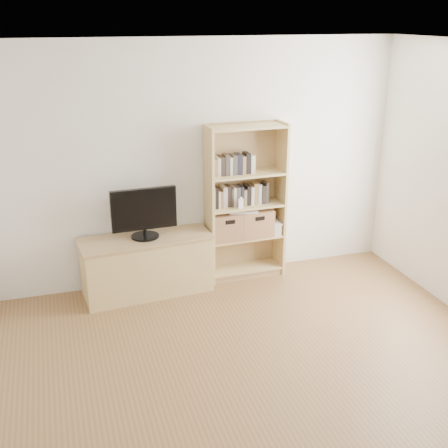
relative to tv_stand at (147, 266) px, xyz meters
name	(u,v)px	position (x,y,z in m)	size (l,w,h in m)	color
floor	(285,412)	(0.63, -2.25, -0.30)	(4.50, 5.00, 0.01)	brown
back_wall	(197,164)	(0.63, 0.25, 1.00)	(4.50, 0.02, 2.60)	white
ceiling	(302,51)	(0.63, -2.25, 2.30)	(4.50, 5.00, 0.01)	white
tv_stand	(147,266)	(0.00, 0.00, 0.00)	(1.32, 0.50, 0.61)	tan
bookshelf	(246,203)	(1.14, 0.09, 0.56)	(0.87, 0.31, 1.73)	tan
television	(144,213)	(0.00, 0.00, 0.60)	(0.67, 0.05, 0.53)	black
books_row_mid	(245,194)	(1.14, 0.11, 0.66)	(0.85, 0.17, 0.23)	olive
books_row_upper	(229,165)	(0.94, 0.11, 1.00)	(0.37, 0.14, 0.20)	olive
baby_monitor	(241,204)	(1.04, 0.00, 0.59)	(0.05, 0.03, 0.10)	white
basket_left	(226,225)	(0.91, 0.08, 0.33)	(0.37, 0.30, 0.30)	#8F6140
basket_right	(254,222)	(1.24, 0.09, 0.33)	(0.37, 0.30, 0.30)	#8F6140
laptop	(243,210)	(1.09, 0.07, 0.49)	(0.31, 0.22, 0.02)	silver
magazine_stack	(270,227)	(1.43, 0.10, 0.24)	(0.19, 0.28, 0.13)	beige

